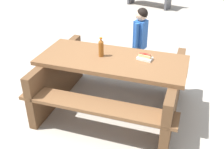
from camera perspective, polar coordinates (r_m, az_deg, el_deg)
ground_plane at (r=3.69m, az=-0.00°, el=-7.10°), size 30.00×30.00×0.00m
picnic_table at (r=3.45m, az=-0.00°, el=-1.16°), size 1.98×1.64×0.75m
soda_bottle at (r=3.31m, az=-2.30°, el=5.68°), size 0.06×0.06×0.25m
hotdog_tray at (r=3.28m, az=6.92°, el=3.63°), size 0.18×0.12×0.08m
child_in_coat at (r=4.10m, az=5.99°, el=8.27°), size 0.19×0.28×1.14m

